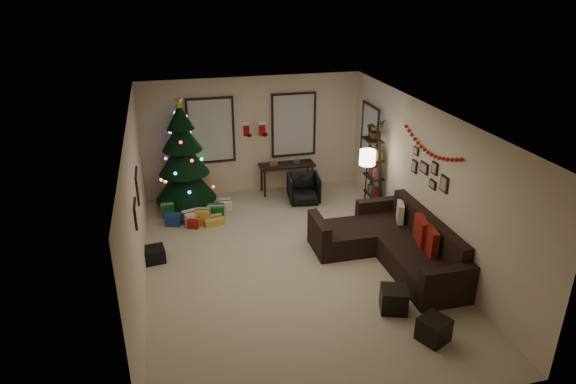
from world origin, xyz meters
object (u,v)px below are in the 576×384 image
object	(u,v)px
desk_chair	(304,188)
sofa	(393,245)
desk	(287,167)
bookshelf	(374,171)
christmas_tree	(184,160)

from	to	relation	value
desk_chair	sofa	bearing A→B (deg)	-66.21
desk	bookshelf	distance (m)	2.13
sofa	desk_chair	distance (m)	2.95
bookshelf	desk	bearing A→B (deg)	138.22
sofa	desk	world-z (taller)	sofa
christmas_tree	desk_chair	xyz separation A→B (m)	(2.57, -0.54, -0.70)
desk	desk_chair	xyz separation A→B (m)	(0.23, -0.65, -0.29)
sofa	desk	distance (m)	3.66
christmas_tree	bookshelf	world-z (taller)	christmas_tree
sofa	christmas_tree	bearing A→B (deg)	135.65
desk	bookshelf	size ratio (longest dim) A/B	0.69
sofa	bookshelf	bearing A→B (deg)	77.16
sofa	desk_chair	size ratio (longest dim) A/B	4.41
desk	bookshelf	world-z (taller)	bookshelf
sofa	bookshelf	distance (m)	2.20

